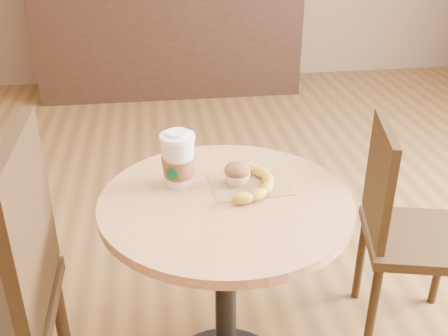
{
  "coord_description": "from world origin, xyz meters",
  "views": [
    {
      "loc": [
        -0.17,
        -1.4,
        1.54
      ],
      "look_at": [
        0.02,
        -0.04,
        0.83
      ],
      "focal_mm": 42.0,
      "sensor_mm": 36.0,
      "label": 1
    }
  ],
  "objects_px": {
    "banana": "(253,182)",
    "coffee_cup": "(178,161)",
    "chair_right": "(403,227)",
    "muffin": "(237,173)",
    "cafe_table": "(226,253)"
  },
  "relations": [
    {
      "from": "coffee_cup",
      "to": "chair_right",
      "type": "bearing_deg",
      "value": 29.02
    },
    {
      "from": "cafe_table",
      "to": "coffee_cup",
      "type": "xyz_separation_m",
      "value": [
        -0.13,
        0.1,
        0.28
      ]
    },
    {
      "from": "banana",
      "to": "coffee_cup",
      "type": "bearing_deg",
      "value": -172.6
    },
    {
      "from": "coffee_cup",
      "to": "muffin",
      "type": "relative_size",
      "value": 2.16
    },
    {
      "from": "muffin",
      "to": "banana",
      "type": "relative_size",
      "value": 0.32
    },
    {
      "from": "muffin",
      "to": "chair_right",
      "type": "bearing_deg",
      "value": 8.35
    },
    {
      "from": "coffee_cup",
      "to": "banana",
      "type": "relative_size",
      "value": 0.7
    },
    {
      "from": "muffin",
      "to": "banana",
      "type": "height_order",
      "value": "muffin"
    },
    {
      "from": "chair_right",
      "to": "muffin",
      "type": "distance_m",
      "value": 0.71
    },
    {
      "from": "cafe_table",
      "to": "muffin",
      "type": "distance_m",
      "value": 0.25
    },
    {
      "from": "chair_right",
      "to": "muffin",
      "type": "relative_size",
      "value": 10.47
    },
    {
      "from": "cafe_table",
      "to": "chair_right",
      "type": "xyz_separation_m",
      "value": [
        0.68,
        0.17,
        -0.08
      ]
    },
    {
      "from": "coffee_cup",
      "to": "muffin",
      "type": "height_order",
      "value": "coffee_cup"
    },
    {
      "from": "muffin",
      "to": "coffee_cup",
      "type": "bearing_deg",
      "value": 171.23
    },
    {
      "from": "coffee_cup",
      "to": "banana",
      "type": "distance_m",
      "value": 0.24
    }
  ]
}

